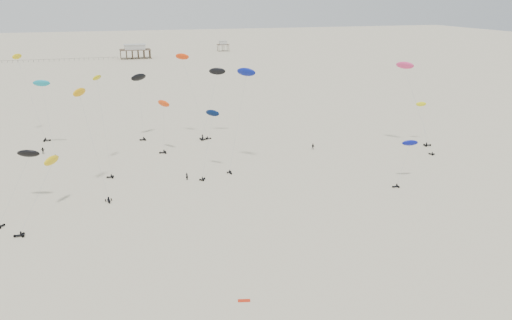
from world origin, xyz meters
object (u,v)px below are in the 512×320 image
object	(u,v)px
rig_2	(244,82)
pavilion_small	(223,47)
rig_0	(87,121)
spectator_0	(187,180)
pavilion_main	(135,52)
rig_6	(164,113)

from	to	relation	value
rig_2	pavilion_small	bearing A→B (deg)	-115.16
rig_0	rig_2	bearing A→B (deg)	-174.74
spectator_0	pavilion_small	bearing A→B (deg)	-70.16
pavilion_small	rig_2	bearing A→B (deg)	-101.87
pavilion_main	rig_6	distance (m)	226.53
pavilion_main	rig_0	world-z (taller)	rig_0
rig_2	rig_6	size ratio (longest dim) A/B	1.73
pavilion_main	rig_2	world-z (taller)	rig_2
pavilion_main	spectator_0	xyz separation A→B (m)	(-4.21, -251.45, -4.22)
pavilion_main	pavilion_small	xyz separation A→B (m)	(70.00, 30.00, -0.74)
pavilion_main	spectator_0	distance (m)	251.52
pavilion_main	rig_0	bearing A→B (deg)	-95.78
pavilion_small	rig_6	bearing A→B (deg)	-106.57
pavilion_small	rig_2	world-z (taller)	rig_2
rig_6	rig_2	bearing A→B (deg)	-129.69
pavilion_small	rig_6	size ratio (longest dim) A/B	0.61
pavilion_main	rig_2	xyz separation A→B (m)	(12.56, -243.31, 17.23)
pavilion_small	rig_6	world-z (taller)	rig_6
pavilion_main	rig_6	bearing A→B (deg)	-91.59
rig_2	spectator_0	distance (m)	28.42
pavilion_main	pavilion_small	world-z (taller)	pavilion_main
rig_0	pavilion_small	bearing A→B (deg)	-116.12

